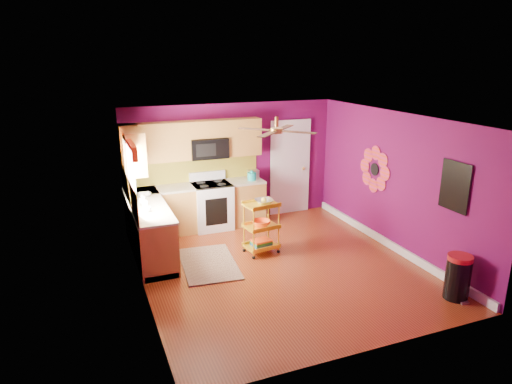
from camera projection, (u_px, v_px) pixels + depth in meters
name	position (u px, v px, depth m)	size (l,w,h in m)	color
ground	(280.00, 266.00, 7.73)	(5.00, 5.00, 0.00)	maroon
room_envelope	(283.00, 173.00, 7.27)	(4.54, 5.04, 2.52)	#5F0A49
lower_cabinets	(177.00, 218.00, 8.75)	(2.81, 2.31, 0.94)	#9D692A
electric_range	(212.00, 205.00, 9.34)	(0.76, 0.66, 1.13)	white
upper_cabinetry	(175.00, 144.00, 8.71)	(2.80, 2.30, 1.26)	#9D692A
left_window	(130.00, 164.00, 7.39)	(0.08, 1.35, 1.08)	white
panel_door	(290.00, 168.00, 10.11)	(0.95, 0.11, 2.15)	white
right_wall_art	(408.00, 176.00, 7.80)	(0.04, 2.74, 1.04)	black
ceiling_fan	(277.00, 130.00, 7.25)	(1.01, 1.01, 0.26)	#BF8C3F
shag_rug	(209.00, 264.00, 7.80)	(0.89, 1.45, 0.02)	#321A10
rolling_cart	(262.00, 225.00, 8.12)	(0.63, 0.50, 1.04)	yellow
trash_can	(458.00, 277.00, 6.63)	(0.40, 0.42, 0.68)	black
teal_kettle	(252.00, 176.00, 9.45)	(0.18, 0.18, 0.21)	#16A9A7
toaster	(253.00, 174.00, 9.60)	(0.22, 0.15, 0.18)	beige
soap_bottle_a	(145.00, 202.00, 7.72)	(0.09, 0.09, 0.20)	#EA3F72
soap_bottle_b	(142.00, 200.00, 7.90)	(0.14, 0.14, 0.18)	white
counter_dish	(145.00, 195.00, 8.38)	(0.24, 0.24, 0.06)	white
counter_cup	(148.00, 209.00, 7.55)	(0.11, 0.11, 0.09)	white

